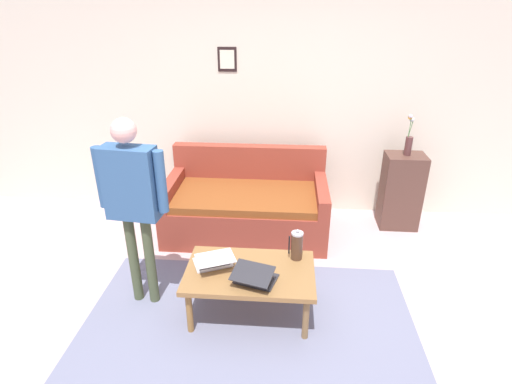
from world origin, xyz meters
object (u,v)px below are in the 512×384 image
object	(u,v)px
coffee_table	(250,275)
flower_vase	(409,139)
laptop_center	(214,261)
person_standing	(132,192)
french_press	(297,245)
side_shelf	(401,191)
laptop_left	(255,277)
couch	(246,206)

from	to	relation	value
coffee_table	flower_vase	distance (m)	2.32
laptop_center	person_standing	bearing A→B (deg)	-4.92
french_press	side_shelf	bearing A→B (deg)	-130.14
laptop_left	flower_vase	distance (m)	2.36
laptop_left	person_standing	bearing A→B (deg)	-13.72
french_press	laptop_center	bearing A→B (deg)	13.34
side_shelf	flower_vase	size ratio (longest dim) A/B	1.94
laptop_left	couch	bearing A→B (deg)	-81.76
side_shelf	laptop_center	bearing A→B (deg)	40.20
laptop_center	side_shelf	size ratio (longest dim) A/B	0.47
laptop_center	coffee_table	bearing A→B (deg)	171.94
laptop_left	french_press	world-z (taller)	french_press
french_press	couch	bearing A→B (deg)	-65.23
french_press	flower_vase	world-z (taller)	flower_vase
side_shelf	flower_vase	world-z (taller)	flower_vase
person_standing	couch	bearing A→B (deg)	-120.69
laptop_left	person_standing	xyz separation A→B (m)	(0.96, -0.23, 0.56)
couch	french_press	bearing A→B (deg)	114.77
coffee_table	side_shelf	bearing A→B (deg)	-134.07
coffee_table	french_press	world-z (taller)	french_press
flower_vase	person_standing	world-z (taller)	person_standing
coffee_table	side_shelf	size ratio (longest dim) A/B	1.19
couch	side_shelf	xyz separation A→B (m)	(-1.71, -0.25, 0.12)
side_shelf	flower_vase	xyz separation A→B (m)	(0.00, -0.00, 0.60)
coffee_table	person_standing	xyz separation A→B (m)	(0.91, -0.09, 0.65)
laptop_center	person_standing	distance (m)	0.83
couch	side_shelf	distance (m)	1.73
laptop_left	side_shelf	world-z (taller)	side_shelf
person_standing	laptop_left	bearing A→B (deg)	166.28
couch	flower_vase	xyz separation A→B (m)	(-1.71, -0.25, 0.73)
couch	side_shelf	bearing A→B (deg)	-171.75
laptop_center	laptop_left	bearing A→B (deg)	152.30
french_press	side_shelf	world-z (taller)	side_shelf
side_shelf	couch	bearing A→B (deg)	8.25
laptop_center	flower_vase	size ratio (longest dim) A/B	0.91
couch	person_standing	bearing A→B (deg)	59.31
laptop_center	flower_vase	distance (m)	2.47
laptop_left	flower_vase	size ratio (longest dim) A/B	0.84
side_shelf	person_standing	distance (m)	2.94
laptop_center	flower_vase	bearing A→B (deg)	-139.67
couch	laptop_left	bearing A→B (deg)	98.24
couch	laptop_center	xyz separation A→B (m)	(0.13, 1.31, 0.16)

